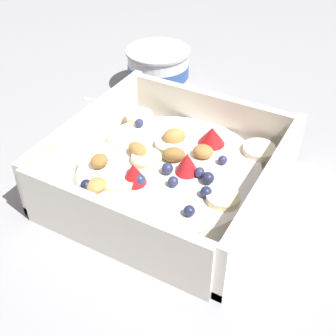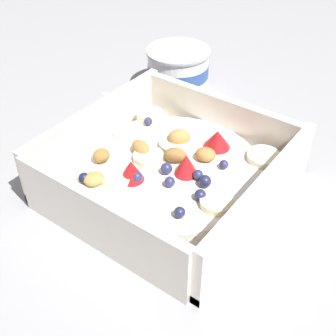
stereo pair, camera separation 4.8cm
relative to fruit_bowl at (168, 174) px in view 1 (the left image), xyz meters
name	(u,v)px [view 1 (the left image)]	position (x,y,z in m)	size (l,w,h in m)	color
ground_plane	(165,185)	(0.00, 0.01, -0.02)	(2.40, 2.40, 0.00)	#9E9EA3
fruit_bowl	(168,174)	(0.00, 0.00, 0.00)	(0.22, 0.22, 0.07)	white
spoon	(165,109)	(0.14, 0.08, -0.02)	(0.06, 0.17, 0.01)	silver
yogurt_cup	(158,70)	(0.19, 0.12, 0.01)	(0.09, 0.09, 0.06)	white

